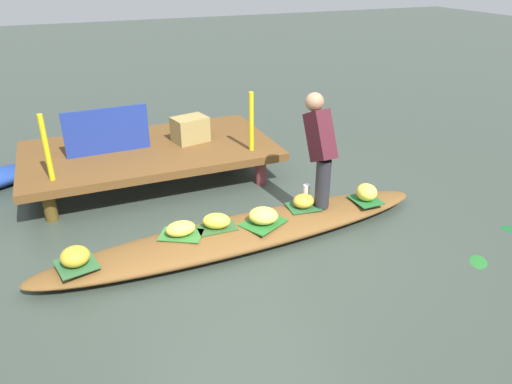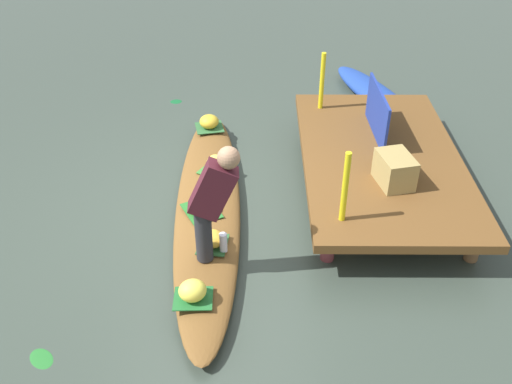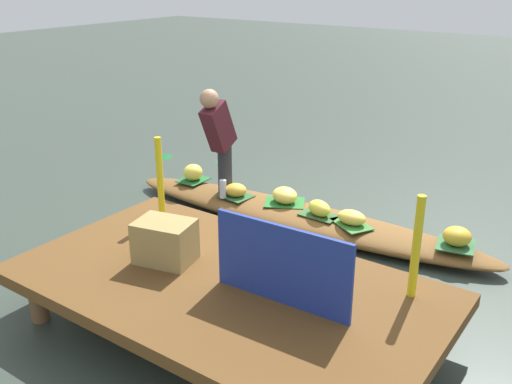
{
  "view_description": "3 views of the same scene",
  "coord_description": "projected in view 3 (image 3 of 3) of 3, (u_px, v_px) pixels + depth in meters",
  "views": [
    {
      "loc": [
        -1.53,
        -4.03,
        2.68
      ],
      "look_at": [
        0.26,
        0.3,
        0.39
      ],
      "focal_mm": 33.82,
      "sensor_mm": 36.0,
      "label": 1
    },
    {
      "loc": [
        5.02,
        0.56,
        3.83
      ],
      "look_at": [
        -0.06,
        0.53,
        0.26
      ],
      "focal_mm": 39.9,
      "sensor_mm": 36.0,
      "label": 2
    },
    {
      "loc": [
        -2.91,
        4.88,
        2.6
      ],
      "look_at": [
        0.14,
        0.58,
        0.54
      ],
      "focal_mm": 40.69,
      "sensor_mm": 36.0,
      "label": 3
    }
  ],
  "objects": [
    {
      "name": "banana_bunch_4",
      "position": [
        457.0,
        236.0,
        5.31
      ],
      "size": [
        0.29,
        0.29,
        0.17
      ],
      "primitive_type": "ellipsoid",
      "rotation": [
        0.0,
        0.0,
        1.73
      ],
      "color": "gold",
      "rests_on": "vendor_boat"
    },
    {
      "name": "leaf_mat_2",
      "position": [
        236.0,
        196.0,
        6.47
      ],
      "size": [
        0.37,
        0.32,
        0.01
      ],
      "primitive_type": "cube",
      "rotation": [
        0.0,
        0.0,
        3.04
      ],
      "color": "#27572C",
      "rests_on": "vendor_boat"
    },
    {
      "name": "vendor_boat",
      "position": [
        298.0,
        217.0,
        6.19
      ],
      "size": [
        4.32,
        0.92,
        0.2
      ],
      "primitive_type": "ellipsoid",
      "rotation": [
        0.0,
        0.0,
        0.05
      ],
      "color": "brown",
      "rests_on": "ground"
    },
    {
      "name": "water_bottle",
      "position": [
        223.0,
        189.0,
        6.4
      ],
      "size": [
        0.08,
        0.08,
        0.21
      ],
      "primitive_type": "cylinder",
      "color": "silver",
      "rests_on": "vendor_boat"
    },
    {
      "name": "drifting_plant_0",
      "position": [
        166.0,
        157.0,
        8.44
      ],
      "size": [
        0.32,
        0.35,
        0.01
      ],
      "primitive_type": "ellipsoid",
      "rotation": [
        0.0,
        0.0,
        2.21
      ],
      "color": "#165928",
      "rests_on": "ground"
    },
    {
      "name": "market_banner",
      "position": [
        282.0,
        265.0,
        3.89
      ],
      "size": [
        1.03,
        0.07,
        0.58
      ],
      "primitive_type": "cube",
      "rotation": [
        0.0,
        0.0,
        0.04
      ],
      "color": "navy",
      "rests_on": "dock_platform"
    },
    {
      "name": "railing_post_west",
      "position": [
        416.0,
        247.0,
        3.94
      ],
      "size": [
        0.06,
        0.06,
        0.76
      ],
      "primitive_type": "cylinder",
      "color": "yellow",
      "rests_on": "dock_platform"
    },
    {
      "name": "banana_bunch_0",
      "position": [
        285.0,
        195.0,
        6.26
      ],
      "size": [
        0.39,
        0.37,
        0.17
      ],
      "primitive_type": "ellipsoid",
      "rotation": [
        0.0,
        0.0,
        2.65
      ],
      "color": "#F6DA57",
      "rests_on": "vendor_boat"
    },
    {
      "name": "drifting_plant_2",
      "position": [
        224.0,
        162.0,
        8.22
      ],
      "size": [
        0.29,
        0.3,
        0.01
      ],
      "primitive_type": "ellipsoid",
      "rotation": [
        0.0,
        0.0,
        0.79
      ],
      "color": "#236D29",
      "rests_on": "ground"
    },
    {
      "name": "leaf_mat_0",
      "position": [
        285.0,
        202.0,
        6.29
      ],
      "size": [
        0.53,
        0.49,
        0.01
      ],
      "primitive_type": "cube",
      "rotation": [
        0.0,
        0.0,
        0.48
      ],
      "color": "#256A28",
      "rests_on": "vendor_boat"
    },
    {
      "name": "leaf_mat_4",
      "position": [
        456.0,
        245.0,
        5.34
      ],
      "size": [
        0.4,
        0.42,
        0.01
      ],
      "primitive_type": "cube",
      "rotation": [
        0.0,
        0.0,
        1.78
      ],
      "color": "#2E6133",
      "rests_on": "vendor_boat"
    },
    {
      "name": "produce_crate",
      "position": [
        165.0,
        241.0,
        4.5
      ],
      "size": [
        0.5,
        0.41,
        0.33
      ],
      "primitive_type": "cube",
      "rotation": [
        0.0,
        0.0,
        0.23
      ],
      "color": "#9B844A",
      "rests_on": "dock_platform"
    },
    {
      "name": "dock_platform",
      "position": [
        224.0,
        288.0,
        4.29
      ],
      "size": [
        3.2,
        1.8,
        0.44
      ],
      "color": "brown",
      "rests_on": "ground"
    },
    {
      "name": "leaf_mat_1",
      "position": [
        319.0,
        215.0,
        5.97
      ],
      "size": [
        0.4,
        0.24,
        0.01
      ],
      "primitive_type": "cube",
      "rotation": [
        0.0,
        0.0,
        3.12
      ],
      "color": "#305729",
      "rests_on": "vendor_boat"
    },
    {
      "name": "railing_post_east",
      "position": [
        160.0,
        178.0,
        5.23
      ],
      "size": [
        0.06,
        0.06,
        0.76
      ],
      "primitive_type": "cylinder",
      "color": "yellow",
      "rests_on": "dock_platform"
    },
    {
      "name": "banana_bunch_2",
      "position": [
        236.0,
        190.0,
        6.44
      ],
      "size": [
        0.29,
        0.27,
        0.14
      ],
      "primitive_type": "ellipsoid",
      "rotation": [
        0.0,
        0.0,
        3.39
      ],
      "color": "gold",
      "rests_on": "vendor_boat"
    },
    {
      "name": "vendor_person",
      "position": [
        219.0,
        135.0,
        6.29
      ],
      "size": [
        0.21,
        0.49,
        1.22
      ],
      "color": "#28282D",
      "rests_on": "vendor_boat"
    },
    {
      "name": "leaf_mat_5",
      "position": [
        193.0,
        180.0,
        6.96
      ],
      "size": [
        0.3,
        0.35,
        0.01
      ],
      "primitive_type": "cube",
      "rotation": [
        0.0,
        0.0,
        1.6
      ],
      "color": "#20642C",
      "rests_on": "vendor_boat"
    },
    {
      "name": "canal_water",
      "position": [
        297.0,
        225.0,
        6.22
      ],
      "size": [
        40.0,
        40.0,
        0.0
      ],
      "primitive_type": "plane",
      "color": "#364138",
      "rests_on": "ground"
    },
    {
      "name": "banana_bunch_3",
      "position": [
        352.0,
        217.0,
        5.74
      ],
      "size": [
        0.3,
        0.21,
        0.14
      ],
      "primitive_type": "ellipsoid",
      "rotation": [
        0.0,
        0.0,
        6.26
      ],
      "color": "#F9D74E",
      "rests_on": "vendor_boat"
    },
    {
      "name": "banana_bunch_5",
      "position": [
        193.0,
        172.0,
        6.92
      ],
      "size": [
        0.27,
        0.29,
        0.19
      ],
      "primitive_type": "ellipsoid",
      "rotation": [
        0.0,
        0.0,
        4.93
      ],
      "color": "#F9E64E",
      "rests_on": "vendor_boat"
    },
    {
      "name": "leaf_mat_3",
      "position": [
        351.0,
        224.0,
        5.77
      ],
      "size": [
        0.49,
        0.44,
        0.01
      ],
      "primitive_type": "cube",
      "rotation": [
        0.0,
        0.0,
        2.62
      ],
      "color": "#36752F",
      "rests_on": "vendor_boat"
    },
    {
      "name": "banana_bunch_1",
      "position": [
        319.0,
        208.0,
        5.94
      ],
      "size": [
        0.33,
        0.28,
        0.16
      ],
      "primitive_type": "ellipsoid",
      "rotation": [
        0.0,
        0.0,
        5.88
      ],
      "color": "yellow",
      "rests_on": "vendor_boat"
    }
  ]
}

